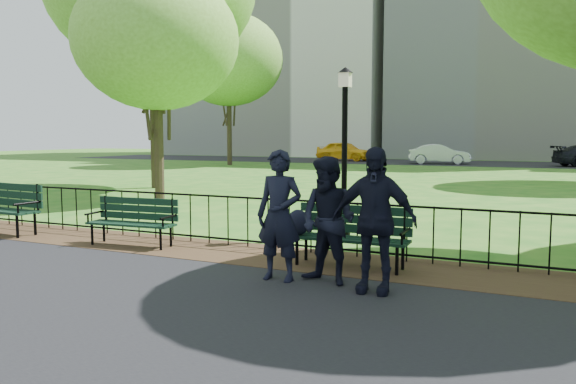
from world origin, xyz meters
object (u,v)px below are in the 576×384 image
at_px(person_mid, 328,221).
at_px(taxi, 344,151).
at_px(park_bench_main, 333,227).
at_px(park_bench_left_b, 4,202).
at_px(lamppost, 345,146).
at_px(sedan_silver, 439,154).
at_px(park_bench_left_a, 134,216).
at_px(tree_near_w, 156,40).
at_px(person_left, 279,215).
at_px(tree_far_w, 229,60).
at_px(person_right, 374,220).

distance_m(person_mid, taxi, 36.61).
bearing_deg(park_bench_main, park_bench_left_b, -179.53).
bearing_deg(lamppost, sedan_silver, 96.41).
xyz_separation_m(park_bench_left_a, lamppost, (3.12, 2.34, 1.24)).
distance_m(park_bench_left_b, taxi, 34.02).
relative_size(tree_near_w, taxi, 1.58).
height_order(park_bench_left_a, person_left, person_left).
bearing_deg(tree_far_w, park_bench_main, -56.23).
relative_size(park_bench_left_a, taxi, 0.38).
xyz_separation_m(person_mid, sedan_silver, (-4.23, 32.62, -0.16)).
relative_size(lamppost, tree_far_w, 0.33).
height_order(park_bench_left_a, person_mid, person_mid).
bearing_deg(person_right, lamppost, 112.64).
bearing_deg(taxi, person_mid, -152.83).
bearing_deg(person_mid, sedan_silver, 112.18).
bearing_deg(person_mid, person_right, 3.20).
relative_size(tree_near_w, person_right, 3.85).
bearing_deg(tree_near_w, person_mid, -41.04).
distance_m(tree_far_w, sedan_silver, 15.64).
bearing_deg(tree_near_w, park_bench_left_a, -55.65).
relative_size(tree_far_w, taxi, 2.26).
relative_size(park_bench_left_b, lamppost, 0.60).
bearing_deg(tree_far_w, sedan_silver, 29.77).
relative_size(park_bench_left_a, tree_far_w, 0.17).
xyz_separation_m(tree_far_w, taxi, (4.89, 9.15, -6.16)).
bearing_deg(person_right, tree_near_w, 138.50).
relative_size(lamppost, sedan_silver, 0.78).
relative_size(park_bench_left_a, lamppost, 0.51).
distance_m(tree_far_w, person_right, 31.52).
xyz_separation_m(park_bench_left_a, park_bench_left_b, (-3.25, -0.06, 0.10)).
bearing_deg(park_bench_main, tree_far_w, 123.70).
bearing_deg(park_bench_left_b, lamppost, 24.63).
relative_size(park_bench_main, tree_near_w, 0.26).
height_order(park_bench_left_b, lamppost, lamppost).
height_order(lamppost, tree_near_w, tree_near_w).
distance_m(lamppost, person_right, 3.90).
bearing_deg(tree_far_w, park_bench_left_b, -69.13).
height_order(tree_near_w, person_right, tree_near_w).
bearing_deg(person_right, sedan_silver, 96.42).
relative_size(tree_near_w, sedan_silver, 1.69).
height_order(person_mid, person_right, person_right).
relative_size(lamppost, person_mid, 1.93).
distance_m(park_bench_main, taxi, 35.57).
bearing_deg(tree_far_w, person_mid, -56.80).
height_order(park_bench_left_a, lamppost, lamppost).
relative_size(park_bench_left_a, sedan_silver, 0.40).
bearing_deg(person_left, tree_near_w, 136.06).
distance_m(park_bench_left_b, person_mid, 7.38).
height_order(tree_near_w, person_left, tree_near_w).
distance_m(park_bench_left_a, person_left, 3.60).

